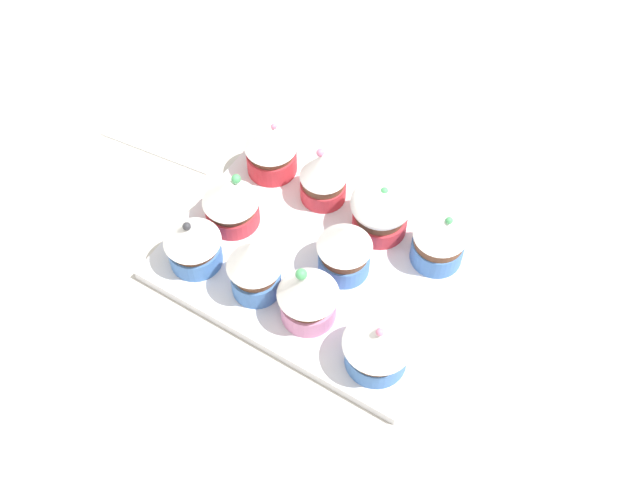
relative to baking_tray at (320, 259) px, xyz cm
name	(u,v)px	position (x,y,z in cm)	size (l,w,h in cm)	color
ground_plane	(320,270)	(0.00, 0.00, -2.10)	(180.00, 180.00, 3.00)	beige
baking_tray	(320,259)	(0.00, 0.00, 0.00)	(31.51, 24.40, 1.20)	silver
cupcake_0	(439,238)	(-10.70, -6.38, 4.12)	(5.66, 5.66, 7.25)	#477AC6
cupcake_1	(381,210)	(-3.59, -6.64, 3.94)	(6.69, 6.69, 6.72)	#D1333D
cupcake_2	(323,176)	(4.05, -7.28, 4.19)	(5.29, 5.29, 7.39)	#D1333D
cupcake_3	(271,149)	(11.28, -7.65, 4.05)	(6.03, 6.03, 7.01)	#D1333D
cupcake_4	(347,245)	(-2.97, -0.44, 4.33)	(5.83, 5.83, 7.21)	#477AC6
cupcake_5	(231,200)	(10.84, 0.84, 4.00)	(6.25, 6.25, 6.97)	#D1333D
cupcake_6	(378,343)	(-11.17, 7.75, 4.22)	(6.82, 6.82, 7.14)	#477AC6
cupcake_7	(308,293)	(-2.75, 6.72, 4.69)	(6.24, 6.24, 8.13)	pink
cupcake_8	(254,266)	(3.51, 6.90, 4.85)	(5.70, 5.70, 8.08)	#477AC6
cupcake_9	(193,242)	(11.02, 7.40, 3.95)	(6.07, 6.07, 6.75)	#477AC6
napkin	(179,121)	(26.10, -8.71, -0.30)	(14.98, 12.01, 0.60)	white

